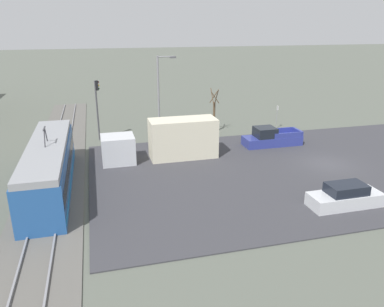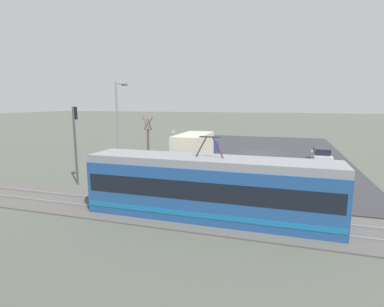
# 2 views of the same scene
# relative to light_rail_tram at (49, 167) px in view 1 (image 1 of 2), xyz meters

# --- Properties ---
(ground_plane) EXTENTS (320.00, 320.00, 0.00)m
(ground_plane) POSITION_rel_light_rail_tram_xyz_m (-0.76, -21.79, -1.68)
(ground_plane) COLOR #565B51
(road_surface) EXTENTS (19.61, 38.49, 0.08)m
(road_surface) POSITION_rel_light_rail_tram_xyz_m (-0.76, -21.79, -1.64)
(road_surface) COLOR #38383D
(road_surface) RESTS_ON ground
(rail_bed) EXTENTS (61.87, 4.40, 0.22)m
(rail_bed) POSITION_rel_light_rail_tram_xyz_m (-0.76, 0.00, -1.63)
(rail_bed) COLOR #5B5954
(rail_bed) RESTS_ON ground
(light_rail_tram) EXTENTS (13.45, 2.73, 4.43)m
(light_rail_tram) POSITION_rel_light_rail_tram_xyz_m (0.00, 0.00, 0.00)
(light_rail_tram) COLOR #235193
(light_rail_tram) RESTS_ON ground
(box_truck) EXTENTS (2.47, 9.79, 3.38)m
(box_truck) POSITION_rel_light_rail_tram_xyz_m (4.11, -9.21, -0.04)
(box_truck) COLOR silver
(box_truck) RESTS_ON ground
(pickup_truck) EXTENTS (1.98, 5.55, 1.79)m
(pickup_truck) POSITION_rel_light_rail_tram_xyz_m (5.21, -19.48, -0.92)
(pickup_truck) COLOR navy
(pickup_truck) RESTS_ON ground
(sedan_car_0) EXTENTS (1.74, 4.73, 1.49)m
(sedan_car_0) POSITION_rel_light_rail_tram_xyz_m (-7.60, -18.41, -0.98)
(sedan_car_0) COLOR silver
(sedan_car_0) RESTS_ON ground
(traffic_light_pole) EXTENTS (0.28, 0.47, 5.96)m
(traffic_light_pole) POSITION_rel_light_rail_tram_xyz_m (11.35, -3.67, 2.13)
(traffic_light_pole) COLOR #47474C
(traffic_light_pole) RESTS_ON ground
(street_tree) EXTENTS (1.12, 0.93, 4.72)m
(street_tree) POSITION_rel_light_rail_tram_xyz_m (11.04, -15.62, 0.47)
(street_tree) COLOR brown
(street_tree) RESTS_ON ground
(street_lamp_near_crossing) EXTENTS (0.36, 1.95, 8.15)m
(street_lamp_near_crossing) POSITION_rel_light_rail_tram_xyz_m (11.36, -9.96, 3.02)
(street_lamp_near_crossing) COLOR gray
(street_lamp_near_crossing) RESTS_ON ground
(no_parking_sign) EXTENTS (0.32, 0.08, 2.58)m
(no_parking_sign) POSITION_rel_light_rail_tram_xyz_m (10.65, -22.79, -0.13)
(no_parking_sign) COLOR gray
(no_parking_sign) RESTS_ON ground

